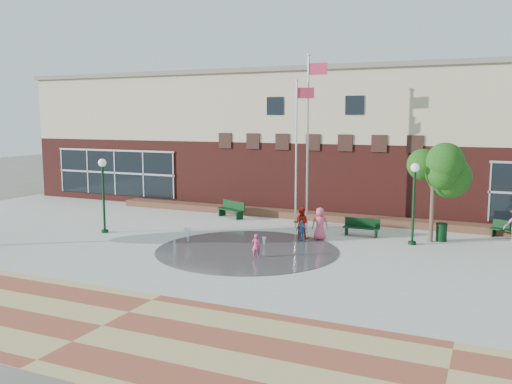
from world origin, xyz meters
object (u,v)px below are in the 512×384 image
at_px(flagpole_left, 309,132).
at_px(flagpole_right, 297,146).
at_px(bench_left, 231,212).
at_px(trash_can, 441,232).
at_px(child_splash, 256,246).

distance_m(flagpole_left, flagpole_right, 0.99).
xyz_separation_m(bench_left, trash_can, (12.36, -1.46, 0.13)).
bearing_deg(bench_left, trash_can, 18.06).
bearing_deg(child_splash, flagpole_left, -102.51).
distance_m(flagpole_right, trash_can, 8.66).
bearing_deg(flagpole_right, trash_can, -21.30).
distance_m(trash_can, child_splash, 9.67).
height_order(flagpole_left, flagpole_right, flagpole_left).
bearing_deg(bench_left, flagpole_left, 14.95).
height_order(bench_left, child_splash, child_splash).
distance_m(flagpole_right, child_splash, 7.88).
bearing_deg(flagpole_right, flagpole_left, 19.32).
relative_size(bench_left, child_splash, 1.96).
bearing_deg(trash_can, child_splash, -136.78).
height_order(flagpole_right, trash_can, flagpole_right).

